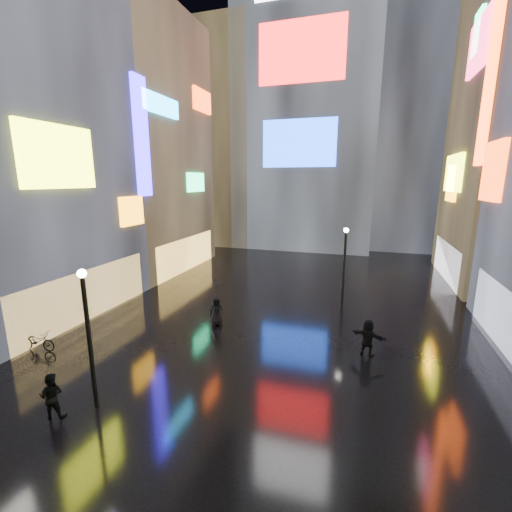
% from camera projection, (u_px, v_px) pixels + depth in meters
% --- Properties ---
extents(ground, '(140.00, 140.00, 0.00)m').
position_uv_depth(ground, '(292.00, 304.00, 22.86)').
color(ground, black).
rests_on(ground, ground).
extents(building_left_far, '(10.28, 12.00, 22.00)m').
position_uv_depth(building_left_far, '(134.00, 147.00, 30.75)').
color(building_left_far, black).
rests_on(building_left_far, ground).
extents(tower_main, '(16.00, 14.20, 42.00)m').
position_uv_depth(tower_main, '(312.00, 71.00, 41.49)').
color(tower_main, black).
rests_on(tower_main, ground).
extents(tower_flank_right, '(12.00, 12.00, 34.00)m').
position_uv_depth(tower_flank_right, '(414.00, 104.00, 40.72)').
color(tower_flank_right, black).
rests_on(tower_flank_right, ground).
extents(tower_flank_left, '(10.00, 10.00, 26.00)m').
position_uv_depth(tower_flank_left, '(223.00, 142.00, 44.63)').
color(tower_flank_left, black).
rests_on(tower_flank_left, ground).
extents(lamp_near, '(0.30, 0.30, 5.20)m').
position_uv_depth(lamp_near, '(88.00, 332.00, 11.92)').
color(lamp_near, black).
rests_on(lamp_near, ground).
extents(lamp_far, '(0.30, 0.30, 5.20)m').
position_uv_depth(lamp_far, '(344.00, 263.00, 21.79)').
color(lamp_far, black).
rests_on(lamp_far, ground).
extents(pedestrian_1, '(0.99, 0.90, 1.65)m').
position_uv_depth(pedestrian_1, '(52.00, 396.00, 11.81)').
color(pedestrian_1, black).
rests_on(pedestrian_1, ground).
extents(pedestrian_4, '(0.96, 0.85, 1.66)m').
position_uv_depth(pedestrian_4, '(217.00, 311.00, 19.42)').
color(pedestrian_4, black).
rests_on(pedestrian_4, ground).
extents(pedestrian_5, '(1.72, 1.03, 1.77)m').
position_uv_depth(pedestrian_5, '(368.00, 338.00, 16.03)').
color(pedestrian_5, black).
rests_on(pedestrian_5, ground).
extents(umbrella_2, '(1.26, 1.24, 0.95)m').
position_uv_depth(umbrella_2, '(216.00, 289.00, 19.14)').
color(umbrella_2, black).
rests_on(umbrella_2, pedestrian_4).
extents(bicycle, '(1.92, 0.87, 0.98)m').
position_uv_depth(bicycle, '(38.00, 341.00, 16.56)').
color(bicycle, black).
rests_on(bicycle, ground).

